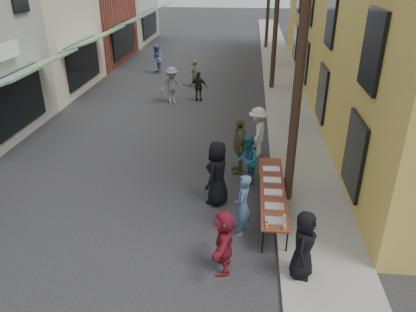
% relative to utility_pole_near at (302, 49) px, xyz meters
% --- Properties ---
extents(ground, '(120.00, 120.00, 0.00)m').
position_rel_utility_pole_near_xyz_m(ground, '(-4.30, -3.00, -4.50)').
color(ground, '#28282B').
rests_on(ground, ground).
extents(sidewalk, '(2.20, 60.00, 0.10)m').
position_rel_utility_pole_near_xyz_m(sidewalk, '(0.70, 12.00, -4.45)').
color(sidewalk, gray).
rests_on(sidewalk, ground).
extents(storefront_row, '(8.00, 37.00, 9.00)m').
position_rel_utility_pole_near_xyz_m(storefront_row, '(-14.30, 11.96, -0.38)').
color(storefront_row, maroon).
rests_on(storefront_row, ground).
extents(utility_pole_near, '(0.26, 0.26, 9.00)m').
position_rel_utility_pole_near_xyz_m(utility_pole_near, '(0.00, 0.00, 0.00)').
color(utility_pole_near, '#2D2116').
rests_on(utility_pole_near, ground).
extents(utility_pole_mid, '(0.26, 0.26, 9.00)m').
position_rel_utility_pole_near_xyz_m(utility_pole_mid, '(0.00, 12.00, 0.00)').
color(utility_pole_mid, '#2D2116').
rests_on(utility_pole_mid, ground).
extents(serving_table, '(0.70, 4.00, 0.75)m').
position_rel_utility_pole_near_xyz_m(serving_table, '(-0.50, -0.66, -3.79)').
color(serving_table, '#622917').
rests_on(serving_table, ground).
extents(catering_tray_sausage, '(0.50, 0.33, 0.08)m').
position_rel_utility_pole_near_xyz_m(catering_tray_sausage, '(-0.50, -2.31, -3.71)').
color(catering_tray_sausage, maroon).
rests_on(catering_tray_sausage, serving_table).
extents(catering_tray_foil_b, '(0.50, 0.33, 0.08)m').
position_rel_utility_pole_near_xyz_m(catering_tray_foil_b, '(-0.50, -1.66, -3.71)').
color(catering_tray_foil_b, '#B2B2B7').
rests_on(catering_tray_foil_b, serving_table).
extents(catering_tray_buns, '(0.50, 0.33, 0.08)m').
position_rel_utility_pole_near_xyz_m(catering_tray_buns, '(-0.50, -0.96, -3.71)').
color(catering_tray_buns, tan).
rests_on(catering_tray_buns, serving_table).
extents(catering_tray_foil_d, '(0.50, 0.33, 0.08)m').
position_rel_utility_pole_near_xyz_m(catering_tray_foil_d, '(-0.50, -0.26, -3.71)').
color(catering_tray_foil_d, '#B2B2B7').
rests_on(catering_tray_foil_d, serving_table).
extents(catering_tray_buns_end, '(0.50, 0.33, 0.08)m').
position_rel_utility_pole_near_xyz_m(catering_tray_buns_end, '(-0.50, 0.44, -3.71)').
color(catering_tray_buns_end, tan).
rests_on(catering_tray_buns_end, serving_table).
extents(condiment_jar_a, '(0.07, 0.07, 0.08)m').
position_rel_utility_pole_near_xyz_m(condiment_jar_a, '(-0.72, -2.61, -3.71)').
color(condiment_jar_a, '#A57F26').
rests_on(condiment_jar_a, serving_table).
extents(condiment_jar_b, '(0.07, 0.07, 0.08)m').
position_rel_utility_pole_near_xyz_m(condiment_jar_b, '(-0.72, -2.51, -3.71)').
color(condiment_jar_b, '#A57F26').
rests_on(condiment_jar_b, serving_table).
extents(condiment_jar_c, '(0.07, 0.07, 0.08)m').
position_rel_utility_pole_near_xyz_m(condiment_jar_c, '(-0.72, -2.41, -3.71)').
color(condiment_jar_c, '#A57F26').
rests_on(condiment_jar_c, serving_table).
extents(cup_stack, '(0.08, 0.08, 0.12)m').
position_rel_utility_pole_near_xyz_m(cup_stack, '(-0.30, -2.56, -3.69)').
color(cup_stack, tan).
rests_on(cup_stack, serving_table).
extents(guest_front_a, '(0.94, 1.12, 1.95)m').
position_rel_utility_pole_near_xyz_m(guest_front_a, '(-2.08, -0.31, -3.52)').
color(guest_front_a, black).
rests_on(guest_front_a, ground).
extents(guest_front_b, '(0.49, 0.67, 1.72)m').
position_rel_utility_pole_near_xyz_m(guest_front_b, '(-1.32, -1.78, -3.64)').
color(guest_front_b, '#466387').
rests_on(guest_front_b, ground).
extents(guest_front_c, '(0.68, 0.85, 1.65)m').
position_rel_utility_pole_near_xyz_m(guest_front_c, '(-1.23, 0.96, -3.68)').
color(guest_front_c, '#21698C').
rests_on(guest_front_c, ground).
extents(guest_front_d, '(0.94, 1.33, 1.87)m').
position_rel_utility_pole_near_xyz_m(guest_front_d, '(-0.90, 3.06, -3.57)').
color(guest_front_d, silver).
rests_on(guest_front_d, ground).
extents(guest_front_e, '(0.63, 1.21, 1.97)m').
position_rel_utility_pole_near_xyz_m(guest_front_e, '(-1.52, 1.72, -3.52)').
color(guest_front_e, brown).
rests_on(guest_front_e, ground).
extents(guest_queue_back, '(0.47, 1.47, 1.58)m').
position_rel_utility_pole_near_xyz_m(guest_queue_back, '(-1.70, -3.21, -3.71)').
color(guest_queue_back, maroon).
rests_on(guest_queue_back, ground).
extents(server, '(0.75, 0.93, 1.64)m').
position_rel_utility_pole_near_xyz_m(server, '(0.05, -3.33, -3.58)').
color(server, black).
rests_on(server, sidewalk).
extents(passerby_left, '(1.37, 1.16, 1.84)m').
position_rel_utility_pole_near_xyz_m(passerby_left, '(-5.11, 8.87, -3.58)').
color(passerby_left, slate).
rests_on(passerby_left, ground).
extents(passerby_mid, '(0.94, 0.52, 1.51)m').
position_rel_utility_pole_near_xyz_m(passerby_mid, '(-3.82, 9.38, -3.74)').
color(passerby_mid, black).
rests_on(passerby_mid, ground).
extents(passerby_right, '(0.38, 0.57, 1.53)m').
position_rel_utility_pole_near_xyz_m(passerby_right, '(-4.39, 11.95, -3.73)').
color(passerby_right, '#465430').
rests_on(passerby_right, ground).
extents(passerby_far, '(0.92, 1.05, 1.82)m').
position_rel_utility_pole_near_xyz_m(passerby_far, '(-7.20, 14.79, -3.59)').
color(passerby_far, '#576CA8').
rests_on(passerby_far, ground).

